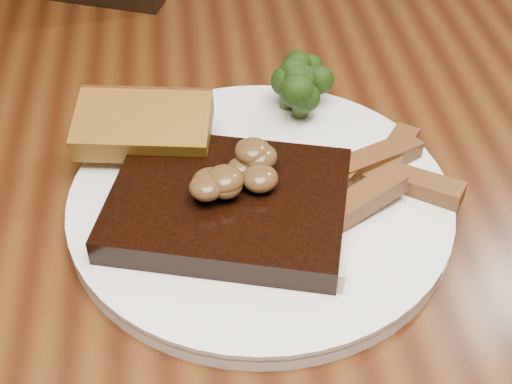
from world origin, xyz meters
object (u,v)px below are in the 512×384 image
plate (260,204)px  steak (228,205)px  garlic_bread (146,146)px  potato_wedges (361,168)px  chair_far (60,76)px  dining_table (265,296)px

plate → steak: 0.04m
plate → garlic_bread: size_ratio=2.76×
garlic_bread → potato_wedges: size_ratio=1.07×
chair_far → garlic_bread: bearing=129.4°
plate → steak: bearing=-144.7°
chair_far → steak: chair_far is taller
dining_table → garlic_bread: size_ratio=15.11×
steak → potato_wedges: 0.11m
plate → steak: steak is taller
chair_far → garlic_bread: 0.55m
garlic_bread → dining_table: bearing=-29.0°
chair_far → garlic_bread: chair_far is taller
chair_far → plate: chair_far is taller
dining_table → garlic_bread: 0.16m
dining_table → plate: size_ratio=5.47×
chair_far → potato_wedges: (0.32, -0.52, 0.23)m
steak → garlic_bread: steak is taller
garlic_bread → chair_far: bearing=117.1°
dining_table → steak: bearing=-165.9°
chair_far → dining_table: bearing=135.5°
dining_table → chair_far: size_ratio=1.64×
chair_far → plate: size_ratio=3.33×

